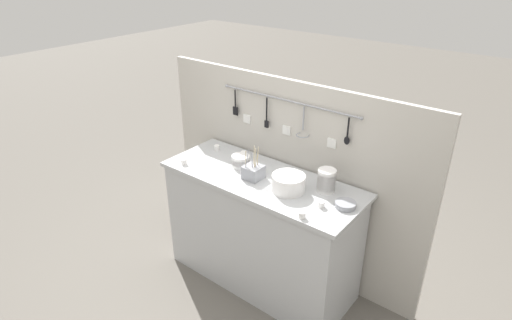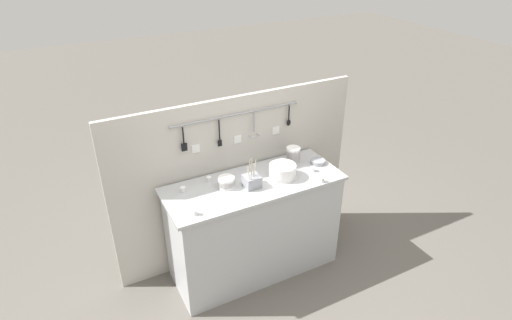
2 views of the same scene
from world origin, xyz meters
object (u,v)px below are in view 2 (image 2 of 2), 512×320
Objects in this scene: bowl_stack_back_corner at (293,156)px; steel_mixing_bowl at (318,162)px; cutlery_caddy at (252,181)px; cup_mid_row at (322,180)px; cup_front_right at (313,169)px; bowl_stack_short_front at (226,182)px; cup_back_left at (183,189)px; plate_stack at (282,171)px; cup_back_right at (195,212)px; cup_edge_far at (209,179)px.

bowl_stack_back_corner reaches higher than steel_mixing_bowl.
steel_mixing_bowl is 0.54× the size of cutlery_caddy.
cup_mid_row and cup_front_right have the same top height.
bowl_stack_short_front reaches higher than cup_back_left.
plate_stack is (-0.21, -0.16, -0.02)m from bowl_stack_back_corner.
plate_stack is 0.35m from cup_mid_row.
steel_mixing_bowl is 0.16m from cup_front_right.
cutlery_caddy is (-0.72, -0.07, 0.03)m from steel_mixing_bowl.
bowl_stack_short_front is at bearing 33.71° from cup_back_right.
cutlery_caddy is at bearing 15.57° from cup_back_right.
bowl_stack_back_corner is 0.81m from cup_edge_far.
cup_front_right is at bearing 80.48° from cup_mid_row.
cup_mid_row is at bearing -20.15° from cup_back_left.
cutlery_caddy is at bearing -39.56° from cup_edge_far.
steel_mixing_bowl is (0.91, -0.02, -0.03)m from bowl_stack_short_front.
cup_back_left is 0.35m from cup_back_right.
cutlery_caddy reaches higher than cup_mid_row.
steel_mixing_bowl is 1.27m from cup_back_left.
bowl_stack_short_front is 0.71m from bowl_stack_back_corner.
plate_stack is 1.69× the size of steel_mixing_bowl.
cup_mid_row is at bearing -82.46° from bowl_stack_back_corner.
bowl_stack_back_corner is 3.68× the size of cup_edge_far.
steel_mixing_bowl is 3.11× the size of cup_mid_row.
cup_mid_row is (-0.16, -0.28, 0.00)m from steel_mixing_bowl.
cup_front_right is at bearing -7.98° from plate_stack.
steel_mixing_bowl is 3.11× the size of cup_back_left.
cup_back_right is at bearing -94.17° from cup_back_left.
plate_stack is at bearing -142.22° from bowl_stack_back_corner.
cup_back_right is at bearing -170.03° from steel_mixing_bowl.
cutlery_caddy is at bearing -174.61° from steel_mixing_bowl.
plate_stack is 0.64m from cup_edge_far.
bowl_stack_short_front reaches higher than cup_edge_far.
cutlery_caddy is at bearing 177.09° from cup_front_right.
cup_back_left reaches higher than steel_mixing_bowl.
cup_back_right is at bearing -173.71° from cup_front_right.
cup_mid_row is at bearing -28.07° from cup_edge_far.
cutlery_caddy is at bearing -161.48° from bowl_stack_back_corner.
plate_stack is at bearing 10.95° from cup_back_right.
bowl_stack_short_front is 0.80m from cup_front_right.
cup_back_left is at bearing 85.83° from cup_back_right.
plate_stack is (0.50, -0.08, 0.01)m from bowl_stack_short_front.
cutlery_caddy reaches higher than cup_edge_far.
cup_mid_row is at bearing -41.06° from plate_stack.
cup_front_right is at bearing -10.99° from cup_back_left.
cup_front_right is at bearing -8.67° from bowl_stack_short_front.
cup_edge_far is 1.00× the size of cup_front_right.
plate_stack is at bearing 1.97° from cutlery_caddy.
plate_stack reaches higher than bowl_stack_short_front.
cutlery_caddy is 0.60m from cup_front_right.
cutlery_caddy is 0.59m from cup_back_right.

